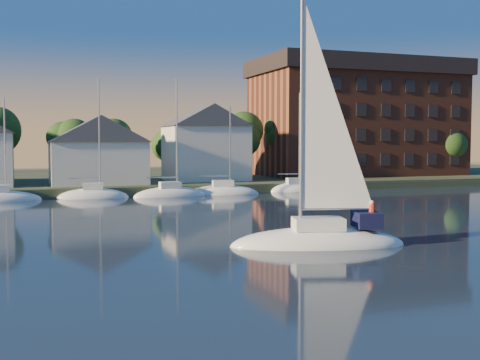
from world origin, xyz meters
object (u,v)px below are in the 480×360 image
condo_block (356,117)px  clubhouse_east (205,142)px  hero_sailboat (321,235)px  clubhouse_centre (98,149)px

condo_block → clubhouse_east: bearing=-167.1°
condo_block → hero_sailboat: condo_block is taller
clubhouse_east → condo_block: bearing=12.9°
clubhouse_centre → hero_sailboat: bearing=-79.6°
clubhouse_east → hero_sailboat: (-6.21, -44.35, -5.36)m
clubhouse_east → hero_sailboat: bearing=-98.0°
hero_sailboat → clubhouse_centre: bearing=-64.8°
clubhouse_centre → condo_block: 41.05m
clubhouse_centre → clubhouse_east: bearing=8.1°
hero_sailboat → condo_block: bearing=-107.9°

